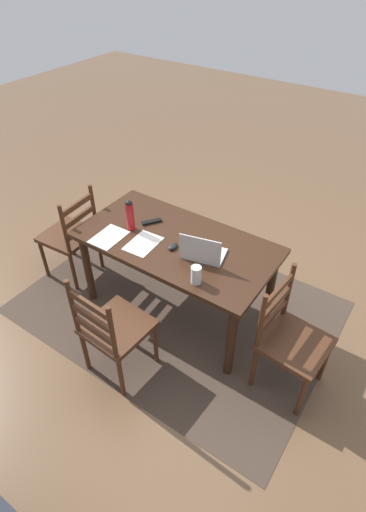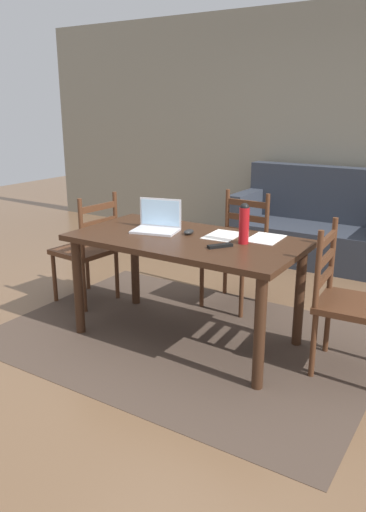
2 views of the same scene
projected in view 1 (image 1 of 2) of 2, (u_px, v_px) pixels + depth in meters
ground_plane at (177, 307)px, 3.69m from camera, size 14.00×14.00×0.00m
area_rug at (177, 307)px, 3.69m from camera, size 2.68×1.93×0.01m
dining_table at (176, 251)px, 3.26m from camera, size 1.60×0.84×0.76m
chair_far_head at (113, 329)px, 2.89m from camera, size 0.47×0.47×0.95m
chair_right_far at (71, 236)px, 3.76m from camera, size 0.47×0.47×0.95m
chair_left_far at (290, 340)px, 2.81m from camera, size 0.48×0.48×0.95m
laptop at (202, 252)px, 3.00m from camera, size 0.36×0.29×0.23m
water_bottle at (130, 215)px, 3.24m from camera, size 0.07×0.07×0.27m
drinking_glass at (196, 275)px, 2.78m from camera, size 0.08×0.08×0.14m
computer_mouse at (173, 246)px, 3.12m from camera, size 0.07×0.10×0.03m
tv_remote at (152, 222)px, 3.39m from camera, size 0.13×0.17×0.02m
paper_stack_left at (109, 237)px, 3.24m from camera, size 0.22×0.30×0.00m
paper_stack_right at (143, 244)px, 3.17m from camera, size 0.23×0.31×0.00m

